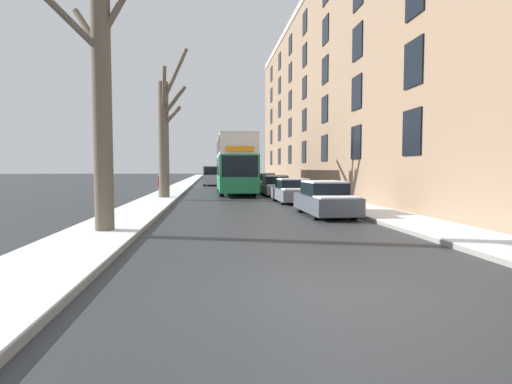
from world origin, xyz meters
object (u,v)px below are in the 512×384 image
object	(u,v)px
double_decker_bus	(235,162)
parked_car_3	(265,183)
oncoming_van	(212,175)
bare_tree_left_0	(101,108)
pedestrian_left_sidewalk	(160,185)
parked_car_1	(293,191)
parked_car_2	(275,186)
bare_tree_left_1	(165,132)
parked_car_0	(325,200)
parked_car_4	(257,181)

from	to	relation	value
double_decker_bus	parked_car_3	world-z (taller)	double_decker_bus
oncoming_van	bare_tree_left_0	bearing A→B (deg)	-95.43
pedestrian_left_sidewalk	parked_car_1	bearing A→B (deg)	-92.57
parked_car_2	oncoming_van	bearing A→B (deg)	103.66
double_decker_bus	parked_car_2	bearing A→B (deg)	-40.47
double_decker_bus	parked_car_2	distance (m)	4.00
bare_tree_left_1	parked_car_3	bearing A→B (deg)	50.04
parked_car_0	parked_car_2	world-z (taller)	parked_car_2
parked_car_0	parked_car_2	distance (m)	12.38
bare_tree_left_1	parked_car_4	world-z (taller)	bare_tree_left_1
parked_car_0	parked_car_4	world-z (taller)	parked_car_4
parked_car_3	parked_car_1	bearing A→B (deg)	-90.00
bare_tree_left_0	pedestrian_left_sidewalk	xyz separation A→B (m)	(-0.04, 13.56, -2.71)
oncoming_van	pedestrian_left_sidewalk	xyz separation A→B (m)	(-3.31, -20.84, -0.33)
bare_tree_left_1	double_decker_bus	distance (m)	7.35
bare_tree_left_0	parked_car_1	bearing A→B (deg)	53.65
parked_car_4	pedestrian_left_sidewalk	size ratio (longest dim) A/B	2.67
bare_tree_left_0	double_decker_bus	distance (m)	19.42
parked_car_2	oncoming_van	distance (m)	18.52
parked_car_3	oncoming_van	world-z (taller)	oncoming_van
parked_car_1	pedestrian_left_sidewalk	world-z (taller)	pedestrian_left_sidewalk
double_decker_bus	parked_car_2	xyz separation A→B (m)	(2.74, -2.34, -1.75)
bare_tree_left_0	parked_car_0	world-z (taller)	bare_tree_left_0
double_decker_bus	pedestrian_left_sidewalk	xyz separation A→B (m)	(-4.94, -5.19, -1.54)
double_decker_bus	oncoming_van	bearing A→B (deg)	95.95
bare_tree_left_1	parked_car_0	distance (m)	12.30
parked_car_4	bare_tree_left_1	bearing A→B (deg)	-117.47
bare_tree_left_1	parked_car_0	size ratio (longest dim) A/B	2.10
bare_tree_left_0	parked_car_1	distance (m)	13.22
parked_car_2	oncoming_van	size ratio (longest dim) A/B	0.87
double_decker_bus	oncoming_van	xyz separation A→B (m)	(-1.63, 15.65, -1.21)
parked_car_2	pedestrian_left_sidewalk	distance (m)	8.19
bare_tree_left_0	oncoming_van	size ratio (longest dim) A/B	1.44
bare_tree_left_1	parked_car_0	bearing A→B (deg)	-51.56
bare_tree_left_0	double_decker_bus	world-z (taller)	bare_tree_left_0
double_decker_bus	parked_car_0	xyz separation A→B (m)	(2.74, -14.71, -1.77)
parked_car_0	parked_car_4	bearing A→B (deg)	90.00
double_decker_bus	parked_car_1	xyz separation A→B (m)	(2.74, -8.37, -1.78)
parked_car_2	parked_car_4	world-z (taller)	parked_car_4
parked_car_3	bare_tree_left_0	bearing A→B (deg)	-109.13
parked_car_2	parked_car_4	distance (m)	10.96
parked_car_1	oncoming_van	bearing A→B (deg)	100.31
bare_tree_left_1	oncoming_van	world-z (taller)	bare_tree_left_1
parked_car_0	parked_car_1	xyz separation A→B (m)	(0.00, 6.34, -0.02)
parked_car_1	oncoming_van	size ratio (longest dim) A/B	0.82
parked_car_2	bare_tree_left_1	bearing A→B (deg)	-156.83
bare_tree_left_1	double_decker_bus	world-z (taller)	bare_tree_left_1
parked_car_1	parked_car_3	xyz separation A→B (m)	(0.00, 11.65, 0.07)
double_decker_bus	oncoming_van	distance (m)	15.78
parked_car_1	parked_car_2	size ratio (longest dim) A/B	0.94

